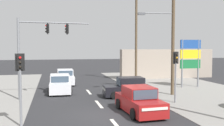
% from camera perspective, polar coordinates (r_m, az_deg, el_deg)
% --- Properties ---
extents(ground_plane, '(140.00, 140.00, 0.00)m').
position_cam_1_polar(ground_plane, '(15.11, -0.84, -11.34)').
color(ground_plane, '#28282B').
extents(lane_dash_near, '(0.20, 2.40, 0.01)m').
position_cam_1_polar(lane_dash_near, '(13.24, 1.02, -13.48)').
color(lane_dash_near, silver).
rests_on(lane_dash_near, ground).
extents(lane_dash_mid, '(0.20, 2.40, 0.01)m').
position_cam_1_polar(lane_dash_mid, '(17.97, -2.87, -8.94)').
color(lane_dash_mid, silver).
rests_on(lane_dash_mid, ground).
extents(lane_dash_far, '(0.20, 2.40, 0.01)m').
position_cam_1_polar(lane_dash_far, '(22.82, -5.09, -6.29)').
color(lane_dash_far, silver).
rests_on(lane_dash_far, ground).
extents(utility_pole_midground_right, '(3.78, 0.55, 9.09)m').
position_cam_1_polar(utility_pole_midground_right, '(21.54, 12.79, 6.15)').
color(utility_pole_midground_right, brown).
rests_on(utility_pole_midground_right, ground).
extents(utility_pole_background_right, '(1.80, 0.26, 10.40)m').
position_cam_1_polar(utility_pole_background_right, '(28.97, 5.29, 6.58)').
color(utility_pole_background_right, brown).
rests_on(utility_pole_background_right, ground).
extents(traffic_signal_mast, '(5.27, 0.64, 6.00)m').
position_cam_1_polar(traffic_signal_mast, '(20.22, -16.01, 4.13)').
color(traffic_signal_mast, slate).
rests_on(traffic_signal_mast, ground).
extents(pedestal_signal_right_kerb, '(0.44, 0.31, 3.56)m').
position_cam_1_polar(pedestal_signal_right_kerb, '(18.54, 13.68, -1.11)').
color(pedestal_signal_right_kerb, slate).
rests_on(pedestal_signal_right_kerb, ground).
extents(pedestal_signal_left_kerb, '(0.44, 0.31, 3.56)m').
position_cam_1_polar(pedestal_signal_left_kerb, '(13.31, -19.35, -2.96)').
color(pedestal_signal_left_kerb, slate).
rests_on(pedestal_signal_left_kerb, ground).
extents(shopping_plaza_sign, '(2.10, 0.16, 4.60)m').
position_cam_1_polar(shopping_plaza_sign, '(26.18, 16.69, 1.39)').
color(shopping_plaza_sign, slate).
rests_on(shopping_plaza_sign, ground).
extents(shopfront_wall_far, '(12.00, 1.00, 3.60)m').
position_cam_1_polar(shopfront_wall_far, '(33.46, 11.93, -0.15)').
color(shopfront_wall_far, '#A39384').
rests_on(shopfront_wall_far, ground).
extents(hatchback_kerbside_parked, '(3.70, 1.89, 1.53)m').
position_cam_1_polar(hatchback_kerbside_parked, '(20.50, 3.48, -5.41)').
color(hatchback_kerbside_parked, black).
rests_on(hatchback_kerbside_parked, ground).
extents(sedan_crossing_left, '(1.94, 4.26, 1.56)m').
position_cam_1_polar(sedan_crossing_left, '(22.80, -11.29, -4.57)').
color(sedan_crossing_left, silver).
rests_on(sedan_crossing_left, ground).
extents(sedan_oncoming_mid, '(2.06, 4.32, 1.56)m').
position_cam_1_polar(sedan_oncoming_mid, '(15.58, 5.94, -8.25)').
color(sedan_oncoming_mid, maroon).
rests_on(sedan_oncoming_mid, ground).
extents(sedan_oncoming_near, '(1.90, 4.25, 1.56)m').
position_cam_1_polar(sedan_oncoming_near, '(27.84, -10.15, -3.11)').
color(sedan_oncoming_near, silver).
rests_on(sedan_oncoming_near, ground).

